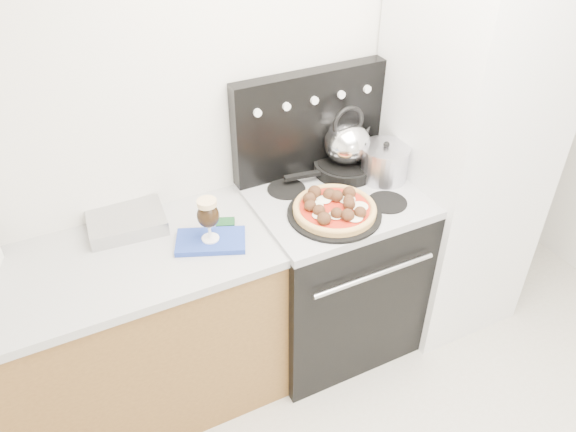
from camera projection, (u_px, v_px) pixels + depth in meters
room_shell at (464, 259)px, 1.72m from camera, size 3.52×3.01×2.52m
base_cabinet at (113, 347)px, 2.49m from camera, size 1.45×0.60×0.86m
countertop at (92, 271)px, 2.22m from camera, size 1.48×0.63×0.04m
stove_body at (331, 274)px, 2.86m from camera, size 0.76×0.65×0.88m
cooktop at (336, 200)px, 2.59m from camera, size 0.76×0.65×0.04m
backguard at (309, 122)px, 2.63m from camera, size 0.76×0.08×0.50m
fridge at (460, 158)px, 2.79m from camera, size 0.64×0.68×1.90m
foil_sheet at (127, 222)px, 2.40m from camera, size 0.34×0.26×0.06m
oven_mitt at (211, 241)px, 2.32m from camera, size 0.33×0.26×0.02m
beer_glass at (209, 220)px, 2.26m from camera, size 0.12×0.12×0.20m
pizza_pan at (334, 213)px, 2.46m from camera, size 0.47×0.47×0.01m
pizza at (335, 207)px, 2.44m from camera, size 0.39×0.39×0.05m
skillet at (345, 167)px, 2.73m from camera, size 0.35×0.35×0.05m
tea_kettle at (347, 140)px, 2.64m from camera, size 0.22×0.22×0.24m
stock_pot at (384, 164)px, 2.65m from camera, size 0.26×0.26×0.16m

